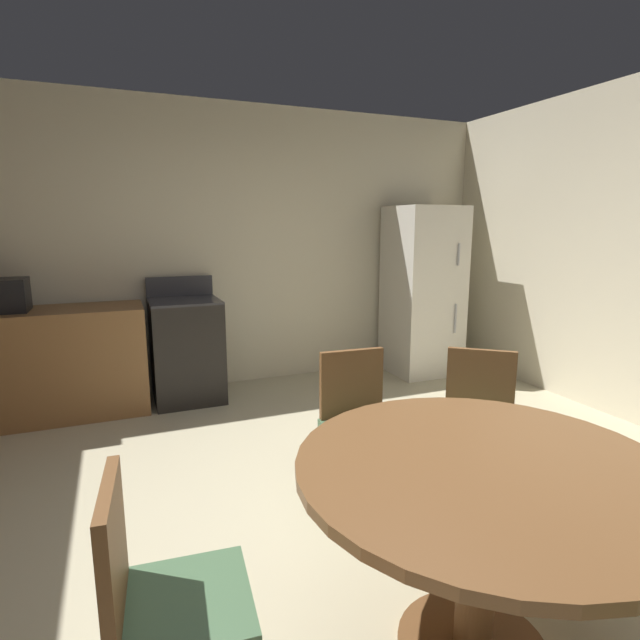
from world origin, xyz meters
TOP-DOWN VIEW (x-y plane):
  - ground_plane at (0.00, 0.00)m, footprint 14.00×14.00m
  - wall_back at (0.00, 2.96)m, footprint 5.84×0.12m
  - kitchen_counter at (-1.71, 2.56)m, footprint 1.81×0.60m
  - oven_range at (-0.46, 2.56)m, footprint 0.60×0.60m
  - refrigerator at (2.00, 2.51)m, footprint 0.68×0.68m
  - dining_table at (0.14, -0.65)m, footprint 1.31×1.31m
  - chair_north at (0.21, 0.44)m, footprint 0.42×0.42m
  - chair_northeast at (0.83, 0.19)m, footprint 0.56×0.56m
  - chair_west at (-0.95, -0.55)m, footprint 0.43×0.43m

SIDE VIEW (x-z plane):
  - ground_plane at x=0.00m, z-range 0.00..0.00m
  - kitchen_counter at x=-1.71m, z-range 0.00..0.90m
  - oven_range at x=-0.46m, z-range -0.08..1.02m
  - chair_north at x=0.21m, z-range 0.07..0.94m
  - chair_northeast at x=0.83m, z-range 0.07..0.94m
  - chair_west at x=-0.95m, z-range 0.07..0.94m
  - dining_table at x=0.14m, z-range 0.23..0.99m
  - refrigerator at x=2.00m, z-range 0.00..1.76m
  - wall_back at x=0.00m, z-range 0.00..2.70m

